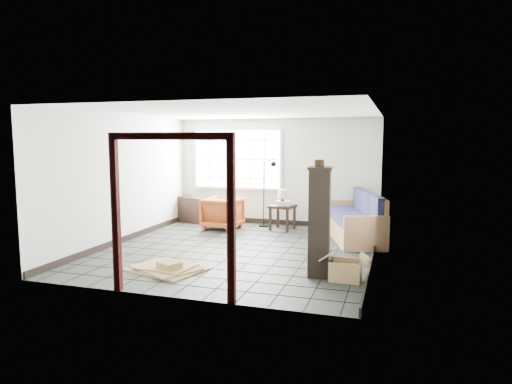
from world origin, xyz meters
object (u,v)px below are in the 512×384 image
(futon_sofa, at_px, (357,222))
(tall_shelf, at_px, (320,221))
(armchair, at_px, (223,212))
(side_table, at_px, (283,209))

(futon_sofa, distance_m, tall_shelf, 2.86)
(armchair, bearing_deg, side_table, -161.71)
(tall_shelf, bearing_deg, side_table, 107.83)
(armchair, distance_m, side_table, 1.41)
(armchair, bearing_deg, futon_sofa, -176.69)
(side_table, relative_size, tall_shelf, 0.36)
(side_table, distance_m, tall_shelf, 3.59)
(armchair, relative_size, side_table, 1.32)
(futon_sofa, height_order, armchair, futon_sofa)
(futon_sofa, xyz_separation_m, armchair, (-3.12, 0.20, 0.04))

